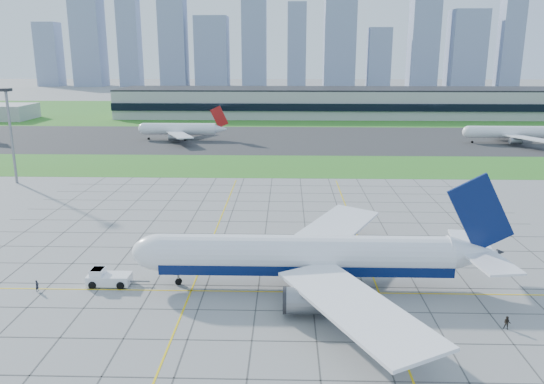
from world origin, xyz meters
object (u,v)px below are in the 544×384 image
object	(u,v)px
pushback_tug	(107,278)
distant_jet_1	(181,129)
airliner	(308,256)
crew_near	(37,286)
light_mast	(10,124)
distant_jet_2	(512,132)
crew_far	(507,323)

from	to	relation	value
pushback_tug	distant_jet_1	size ratio (longest dim) A/B	0.22
airliner	crew_near	xyz separation A→B (m)	(-40.28, -2.93, -4.01)
airliner	distant_jet_1	world-z (taller)	airliner
crew_near	distant_jet_1	world-z (taller)	distant_jet_1
light_mast	distant_jet_2	distance (m)	178.69
pushback_tug	distant_jet_2	distance (m)	179.72
light_mast	crew_near	size ratio (longest dim) A/B	14.54
distant_jet_1	distant_jet_2	distance (m)	132.83
light_mast	crew_far	xyz separation A→B (m)	(102.56, -77.26, -15.28)
light_mast	airliner	xyz separation A→B (m)	(77.41, -64.87, -11.29)
light_mast	distant_jet_1	world-z (taller)	light_mast
airliner	crew_near	size ratio (longest dim) A/B	32.71
crew_far	distant_jet_1	size ratio (longest dim) A/B	0.04
crew_near	airliner	bearing A→B (deg)	-76.28
crew_far	airliner	bearing A→B (deg)	-176.15
crew_near	pushback_tug	bearing A→B (deg)	-65.65
crew_far	distant_jet_1	world-z (taller)	distant_jet_1
distant_jet_1	distant_jet_2	xyz separation A→B (m)	(132.73, -5.17, 0.00)
light_mast	crew_far	bearing A→B (deg)	-36.99
crew_near	distant_jet_1	distance (m)	144.74
airliner	crew_far	distance (m)	28.32
airliner	crew_far	world-z (taller)	airliner
airliner	crew_far	xyz separation A→B (m)	(25.15, -12.39, -3.98)
airliner	distant_jet_2	size ratio (longest dim) A/B	1.35
light_mast	airliner	world-z (taller)	light_mast
airliner	crew_near	world-z (taller)	airliner
light_mast	distant_jet_2	world-z (taller)	light_mast
airliner	pushback_tug	size ratio (longest dim) A/B	6.11
distant_jet_1	crew_far	bearing A→B (deg)	-64.95
light_mast	distant_jet_2	bearing A→B (deg)	23.67
pushback_tug	distant_jet_1	bearing A→B (deg)	96.50
light_mast	crew_far	distance (m)	129.31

